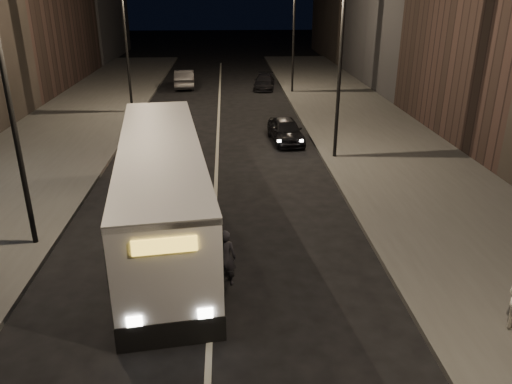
{
  "coord_description": "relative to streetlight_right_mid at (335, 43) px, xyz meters",
  "views": [
    {
      "loc": [
        0.53,
        -10.36,
        7.61
      ],
      "look_at": [
        1.41,
        4.47,
        1.5
      ],
      "focal_mm": 35.0,
      "sensor_mm": 36.0,
      "label": 1
    }
  ],
  "objects": [
    {
      "name": "streetlight_right_mid",
      "position": [
        0.0,
        0.0,
        0.0
      ],
      "size": [
        1.2,
        0.44,
        8.12
      ],
      "color": "black",
      "rests_on": "sidewalk_right"
    },
    {
      "name": "streetlight_left_far",
      "position": [
        -10.66,
        10.0,
        0.0
      ],
      "size": [
        1.2,
        0.44,
        8.12
      ],
      "color": "black",
      "rests_on": "sidewalk_left"
    },
    {
      "name": "streetlight_right_far",
      "position": [
        0.0,
        16.0,
        0.0
      ],
      "size": [
        1.2,
        0.44,
        8.12
      ],
      "color": "black",
      "rests_on": "sidewalk_right"
    },
    {
      "name": "car_near",
      "position": [
        -1.73,
        3.0,
        -4.72
      ],
      "size": [
        1.88,
        3.88,
        1.28
      ],
      "primitive_type": "imported",
      "rotation": [
        0.0,
        0.0,
        0.1
      ],
      "color": "black",
      "rests_on": "ground"
    },
    {
      "name": "streetlight_left_near",
      "position": [
        -10.66,
        -8.0,
        0.0
      ],
      "size": [
        1.2,
        0.44,
        8.12
      ],
      "color": "black",
      "rests_on": "sidewalk_left"
    },
    {
      "name": "city_bus",
      "position": [
        -6.93,
        -7.28,
        -3.64
      ],
      "size": [
        3.98,
        11.92,
        3.16
      ],
      "rotation": [
        0.0,
        0.0,
        0.13
      ],
      "color": "white",
      "rests_on": "ground"
    },
    {
      "name": "car_far",
      "position": [
        -1.73,
        18.0,
        -4.8
      ],
      "size": [
        2.03,
        4.02,
        1.12
      ],
      "primitive_type": "imported",
      "rotation": [
        0.0,
        0.0,
        -0.12
      ],
      "color": "black",
      "rests_on": "ground"
    },
    {
      "name": "car_mid",
      "position": [
        -8.19,
        18.92,
        -4.64
      ],
      "size": [
        1.78,
        4.48,
        1.45
      ],
      "primitive_type": "imported",
      "rotation": [
        0.0,
        0.0,
        3.2
      ],
      "color": "#303032",
      "rests_on": "ground"
    },
    {
      "name": "sidewalk_right",
      "position": [
        3.17,
        2.0,
        -5.28
      ],
      "size": [
        7.0,
        70.0,
        0.16
      ],
      "primitive_type": "cube",
      "color": "#3D3D3A",
      "rests_on": "ground"
    },
    {
      "name": "ground",
      "position": [
        -5.33,
        -12.0,
        -5.36
      ],
      "size": [
        180.0,
        180.0,
        0.0
      ],
      "primitive_type": "plane",
      "color": "black",
      "rests_on": "ground"
    },
    {
      "name": "sidewalk_left",
      "position": [
        -13.83,
        2.0,
        -5.28
      ],
      "size": [
        7.0,
        70.0,
        0.16
      ],
      "primitive_type": "cube",
      "color": "#3D3D3A",
      "rests_on": "ground"
    },
    {
      "name": "cyclist_on_bicycle",
      "position": [
        -4.93,
        -10.86,
        -4.73
      ],
      "size": [
        0.92,
        1.73,
        1.9
      ],
      "rotation": [
        0.0,
        0.0,
        -0.22
      ],
      "color": "black",
      "rests_on": "ground"
    }
  ]
}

